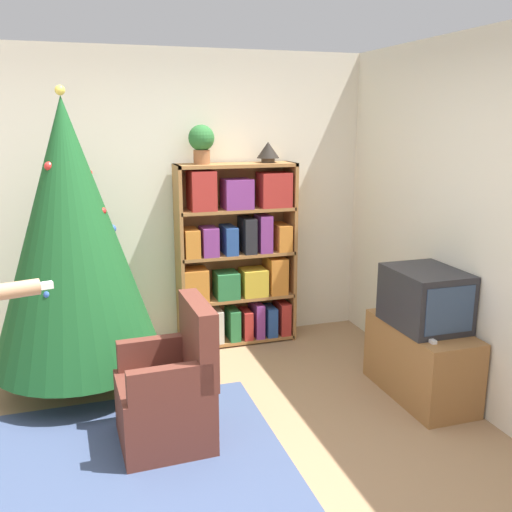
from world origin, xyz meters
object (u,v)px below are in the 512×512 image
(bookshelf, at_px, (238,257))
(potted_plant, at_px, (201,141))
(armchair, at_px, (171,394))
(table_lamp, at_px, (268,151))
(television, at_px, (425,298))
(christmas_tree, at_px, (71,235))

(bookshelf, relative_size, potted_plant, 4.98)
(armchair, distance_m, potted_plant, 2.20)
(potted_plant, xyz_separation_m, table_lamp, (0.59, -0.00, -0.09))
(armchair, bearing_deg, potted_plant, 157.61)
(television, xyz_separation_m, christmas_tree, (-2.40, 0.92, 0.43))
(christmas_tree, height_order, potted_plant, christmas_tree)
(television, bearing_deg, christmas_tree, 159.00)
(bookshelf, xyz_separation_m, christmas_tree, (-1.40, -0.51, 0.38))
(television, xyz_separation_m, armchair, (-1.86, -0.05, -0.44))
(bookshelf, relative_size, television, 2.82)
(bookshelf, bearing_deg, table_lamp, 2.44)
(bookshelf, bearing_deg, armchair, -120.29)
(armchair, height_order, table_lamp, table_lamp)
(television, distance_m, armchair, 1.92)
(television, distance_m, table_lamp, 1.88)
(christmas_tree, bearing_deg, potted_plant, 25.59)
(armchair, xyz_separation_m, table_lamp, (1.16, 1.50, 1.42))
(bookshelf, xyz_separation_m, armchair, (-0.87, -1.49, -0.49))
(armchair, bearing_deg, television, 89.92)
(potted_plant, distance_m, table_lamp, 0.60)
(armchair, relative_size, potted_plant, 2.80)
(armchair, bearing_deg, table_lamp, 140.54)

